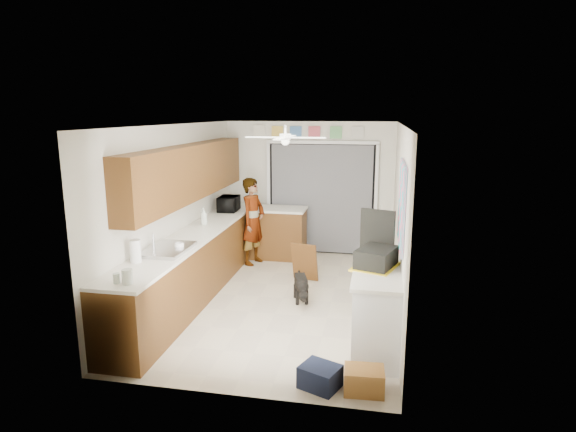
{
  "coord_description": "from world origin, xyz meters",
  "views": [
    {
      "loc": [
        1.32,
        -6.49,
        2.67
      ],
      "look_at": [
        0.0,
        0.4,
        1.15
      ],
      "focal_mm": 30.0,
      "sensor_mm": 36.0,
      "label": 1
    }
  ],
  "objects_px": {
    "microwave": "(229,204)",
    "suitcase": "(376,257)",
    "paper_towel_roll": "(135,251)",
    "man": "(253,221)",
    "cup": "(179,246)",
    "navy_crate": "(320,377)",
    "soap_bottle": "(204,216)",
    "dog": "(301,287)",
    "cardboard_box": "(364,380)"
  },
  "relations": [
    {
      "from": "cardboard_box",
      "to": "navy_crate",
      "type": "relative_size",
      "value": 1.05
    },
    {
      "from": "paper_towel_roll",
      "to": "suitcase",
      "type": "xyz_separation_m",
      "value": [
        2.78,
        0.38,
        -0.03
      ]
    },
    {
      "from": "paper_towel_roll",
      "to": "man",
      "type": "xyz_separation_m",
      "value": [
        0.6,
        3.06,
        -0.3
      ]
    },
    {
      "from": "microwave",
      "to": "paper_towel_roll",
      "type": "distance_m",
      "value": 3.08
    },
    {
      "from": "microwave",
      "to": "man",
      "type": "distance_m",
      "value": 0.54
    },
    {
      "from": "suitcase",
      "to": "navy_crate",
      "type": "bearing_deg",
      "value": -96.03
    },
    {
      "from": "suitcase",
      "to": "cardboard_box",
      "type": "relative_size",
      "value": 1.29
    },
    {
      "from": "dog",
      "to": "cup",
      "type": "bearing_deg",
      "value": -164.96
    },
    {
      "from": "microwave",
      "to": "dog",
      "type": "bearing_deg",
      "value": -139.13
    },
    {
      "from": "man",
      "to": "cup",
      "type": "bearing_deg",
      "value": -169.91
    },
    {
      "from": "suitcase",
      "to": "dog",
      "type": "xyz_separation_m",
      "value": [
        -1.05,
        1.08,
        -0.84
      ]
    },
    {
      "from": "microwave",
      "to": "dog",
      "type": "relative_size",
      "value": 0.9
    },
    {
      "from": "microwave",
      "to": "cup",
      "type": "xyz_separation_m",
      "value": [
        0.13,
        -2.48,
        -0.09
      ]
    },
    {
      "from": "microwave",
      "to": "paper_towel_roll",
      "type": "height_order",
      "value": "paper_towel_roll"
    },
    {
      "from": "soap_bottle",
      "to": "cardboard_box",
      "type": "relative_size",
      "value": 0.71
    },
    {
      "from": "microwave",
      "to": "cup",
      "type": "height_order",
      "value": "microwave"
    },
    {
      "from": "soap_bottle",
      "to": "navy_crate",
      "type": "xyz_separation_m",
      "value": [
        2.17,
        -2.66,
        -0.96
      ]
    },
    {
      "from": "cup",
      "to": "suitcase",
      "type": "bearing_deg",
      "value": -4.87
    },
    {
      "from": "microwave",
      "to": "suitcase",
      "type": "distance_m",
      "value": 3.76
    },
    {
      "from": "cup",
      "to": "man",
      "type": "height_order",
      "value": "man"
    },
    {
      "from": "man",
      "to": "suitcase",
      "type": "bearing_deg",
      "value": -123.55
    },
    {
      "from": "man",
      "to": "paper_towel_roll",
      "type": "bearing_deg",
      "value": -173.73
    },
    {
      "from": "paper_towel_roll",
      "to": "cardboard_box",
      "type": "distance_m",
      "value": 2.95
    },
    {
      "from": "suitcase",
      "to": "man",
      "type": "xyz_separation_m",
      "value": [
        -2.17,
        2.68,
        -0.27
      ]
    },
    {
      "from": "cup",
      "to": "man",
      "type": "relative_size",
      "value": 0.08
    },
    {
      "from": "microwave",
      "to": "man",
      "type": "relative_size",
      "value": 0.31
    },
    {
      "from": "soap_bottle",
      "to": "paper_towel_roll",
      "type": "xyz_separation_m",
      "value": [
        -0.11,
        -1.97,
        -0.0
      ]
    },
    {
      "from": "soap_bottle",
      "to": "dog",
      "type": "bearing_deg",
      "value": -17.38
    },
    {
      "from": "paper_towel_roll",
      "to": "microwave",
      "type": "bearing_deg",
      "value": 87.05
    },
    {
      "from": "cup",
      "to": "dog",
      "type": "relative_size",
      "value": 0.22
    },
    {
      "from": "microwave",
      "to": "cardboard_box",
      "type": "bearing_deg",
      "value": -149.33
    },
    {
      "from": "navy_crate",
      "to": "microwave",
      "type": "bearing_deg",
      "value": 119.34
    },
    {
      "from": "soap_bottle",
      "to": "navy_crate",
      "type": "relative_size",
      "value": 0.74
    },
    {
      "from": "dog",
      "to": "suitcase",
      "type": "bearing_deg",
      "value": -62.16
    },
    {
      "from": "paper_towel_roll",
      "to": "cardboard_box",
      "type": "relative_size",
      "value": 0.71
    },
    {
      "from": "cardboard_box",
      "to": "navy_crate",
      "type": "bearing_deg",
      "value": 180.0
    },
    {
      "from": "suitcase",
      "to": "soap_bottle",
      "type": "bearing_deg",
      "value": 168.18
    },
    {
      "from": "microwave",
      "to": "suitcase",
      "type": "bearing_deg",
      "value": -139.25
    },
    {
      "from": "cup",
      "to": "paper_towel_roll",
      "type": "bearing_deg",
      "value": -115.8
    },
    {
      "from": "paper_towel_roll",
      "to": "navy_crate",
      "type": "xyz_separation_m",
      "value": [
        2.28,
        -0.69,
        -0.96
      ]
    },
    {
      "from": "man",
      "to": "dog",
      "type": "relative_size",
      "value": 2.93
    },
    {
      "from": "paper_towel_roll",
      "to": "dog",
      "type": "distance_m",
      "value": 2.43
    },
    {
      "from": "suitcase",
      "to": "navy_crate",
      "type": "distance_m",
      "value": 1.51
    },
    {
      "from": "cup",
      "to": "soap_bottle",
      "type": "bearing_deg",
      "value": 97.47
    },
    {
      "from": "cardboard_box",
      "to": "dog",
      "type": "height_order",
      "value": "dog"
    },
    {
      "from": "microwave",
      "to": "suitcase",
      "type": "height_order",
      "value": "microwave"
    },
    {
      "from": "cardboard_box",
      "to": "navy_crate",
      "type": "distance_m",
      "value": 0.43
    },
    {
      "from": "cup",
      "to": "man",
      "type": "bearing_deg",
      "value": 82.66
    },
    {
      "from": "suitcase",
      "to": "navy_crate",
      "type": "height_order",
      "value": "suitcase"
    },
    {
      "from": "cup",
      "to": "dog",
      "type": "distance_m",
      "value": 1.86
    }
  ]
}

